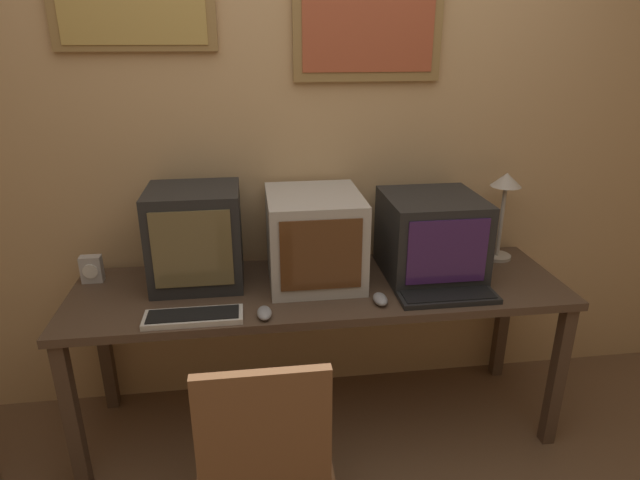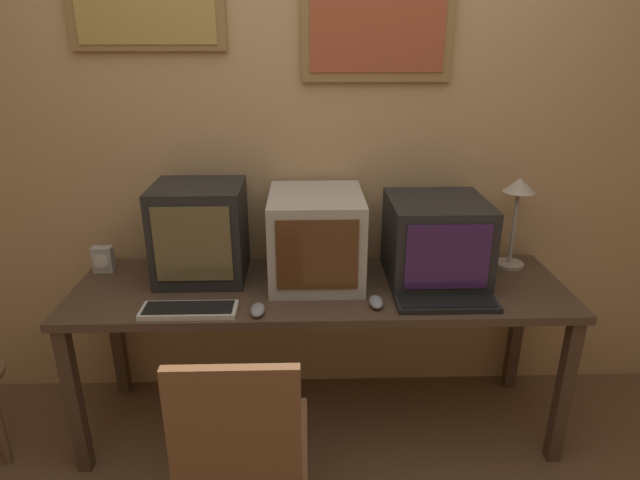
% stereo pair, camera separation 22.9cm
% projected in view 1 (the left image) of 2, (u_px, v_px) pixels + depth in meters
% --- Properties ---
extents(wall_back, '(8.00, 0.08, 2.60)m').
position_uv_depth(wall_back, '(309.00, 143.00, 2.51)').
color(wall_back, tan).
rests_on(wall_back, ground_plane).
extents(desk, '(2.17, 0.64, 0.75)m').
position_uv_depth(desk, '(320.00, 300.00, 2.40)').
color(desk, '#4C3828').
rests_on(desk, ground_plane).
extents(monitor_left, '(0.39, 0.36, 0.43)m').
position_uv_depth(monitor_left, '(196.00, 237.00, 2.33)').
color(monitor_left, black).
rests_on(monitor_left, desk).
extents(monitor_center, '(0.41, 0.46, 0.40)m').
position_uv_depth(monitor_center, '(314.00, 237.00, 2.37)').
color(monitor_center, '#B7B2A8').
rests_on(monitor_center, desk).
extents(monitor_right, '(0.42, 0.43, 0.37)m').
position_uv_depth(monitor_right, '(431.00, 236.00, 2.43)').
color(monitor_right, black).
rests_on(monitor_right, desk).
extents(keyboard_main, '(0.38, 0.13, 0.03)m').
position_uv_depth(keyboard_main, '(193.00, 317.00, 2.08)').
color(keyboard_main, beige).
rests_on(keyboard_main, desk).
extents(keyboard_side, '(0.42, 0.16, 0.03)m').
position_uv_depth(keyboard_side, '(447.00, 296.00, 2.25)').
color(keyboard_side, black).
rests_on(keyboard_side, desk).
extents(mouse_near_keyboard, '(0.06, 0.11, 0.03)m').
position_uv_depth(mouse_near_keyboard, '(264.00, 313.00, 2.10)').
color(mouse_near_keyboard, gray).
rests_on(mouse_near_keyboard, desk).
extents(mouse_far_corner, '(0.06, 0.10, 0.04)m').
position_uv_depth(mouse_far_corner, '(380.00, 299.00, 2.20)').
color(mouse_far_corner, gray).
rests_on(mouse_far_corner, desk).
extents(desk_clock, '(0.09, 0.06, 0.12)m').
position_uv_depth(desk_clock, '(92.00, 269.00, 2.39)').
color(desk_clock, '#B7B2AD').
rests_on(desk_clock, desk).
extents(desk_lamp, '(0.14, 0.14, 0.43)m').
position_uv_depth(desk_lamp, '(504.00, 196.00, 2.55)').
color(desk_lamp, '#B2A899').
rests_on(desk_lamp, desk).
extents(office_chair, '(0.46, 0.46, 0.90)m').
position_uv_depth(office_chair, '(265.00, 474.00, 1.82)').
color(office_chair, black).
rests_on(office_chair, ground_plane).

